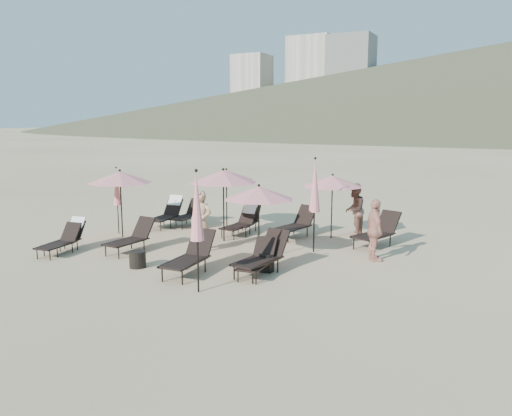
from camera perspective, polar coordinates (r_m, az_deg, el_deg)
The scene contains 27 objects.
ground at distance 13.65m, azimuth -6.99°, elevation -6.73°, with size 800.00×800.00×0.00m, color #D6BA8C.
hotel_skyline at distance 300.26m, azimuth 7.77°, elevation 13.42°, with size 109.00×82.00×55.00m.
lounger_0 at distance 15.89m, azimuth -21.46°, elevation -3.52°, with size 0.73×1.53×0.85m.
lounger_1 at distance 16.23m, azimuth -20.75°, elevation -3.01°, with size 0.81×1.59×0.95m.
lounger_2 at distance 15.51m, azimuth -14.07°, elevation -3.25°, with size 0.73×1.71×0.97m.
lounger_3 at distance 12.97m, azimuth -7.56°, elevation -5.38°, with size 0.82×1.86×1.05m.
lounger_4 at distance 12.89m, azimuth 0.78°, elevation -5.39°, with size 0.92×1.88×1.04m.
lounger_5 at distance 12.75m, azimuth 0.22°, elevation -5.93°, with size 0.71×1.56×0.87m.
lounger_6 at distance 19.08m, azimuth -10.09°, elevation -0.50°, with size 0.81×1.81×1.09m.
lounger_7 at distance 19.12m, azimuth -7.77°, elevation -0.67°, with size 0.65×1.64×0.94m.
lounger_8 at distance 17.36m, azimuth -1.66°, elevation -1.48°, with size 0.73×1.68×1.02m.
lounger_9 at distance 17.76m, azimuth -1.07°, elevation -1.40°, with size 0.82×1.68×0.93m.
lounger_10 at distance 17.01m, azimuth 4.60°, elevation -1.77°, with size 1.05×1.87×1.02m.
lounger_11 at distance 16.15m, azimuth 13.74°, elevation -2.57°, with size 1.26×1.96×1.05m.
umbrella_open_0 at distance 17.38m, azimuth -15.28°, elevation 3.42°, with size 2.16×2.16×2.32m.
umbrella_open_1 at distance 16.15m, azimuth -3.76°, elevation 3.60°, with size 2.25×2.25×2.42m.
umbrella_open_2 at distance 13.87m, azimuth 0.33°, elevation 1.73°, with size 2.02×2.02×2.17m.
umbrella_open_3 at distance 18.20m, azimuth -3.41°, elevation 3.76°, with size 2.08×2.08×2.23m.
umbrella_open_4 at distance 16.76m, azimuth 8.73°, elevation 3.06°, with size 2.04×2.04×2.20m.
umbrella_closed_0 at distance 11.23m, azimuth -6.78°, elevation 0.08°, with size 0.33×0.33×2.84m.
umbrella_closed_1 at distance 14.84m, azimuth 6.73°, elevation 2.46°, with size 0.34×0.34×2.87m.
umbrella_closed_2 at distance 18.03m, azimuth -15.63°, elevation 2.31°, with size 0.28×0.28×2.36m.
side_table_0 at distance 13.85m, azimuth -13.38°, elevation -5.72°, with size 0.45×0.45×0.45m, color black.
side_table_1 at distance 13.14m, azimuth 1.23°, elevation -6.23°, with size 0.41×0.41×0.48m, color black.
beachgoer_a at distance 15.05m, azimuth -6.29°, elevation -1.54°, with size 0.68×0.44×1.85m, color tan.
beachgoer_b at distance 17.45m, azimuth 11.16°, elevation -0.19°, with size 0.88×0.69×1.82m, color #925E4B.
beachgoer_c at distance 14.36m, azimuth 13.41°, elevation -2.48°, with size 1.03×0.43×1.76m, color tan.
Camera 1 is at (7.43, -10.80, 3.83)m, focal length 35.00 mm.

